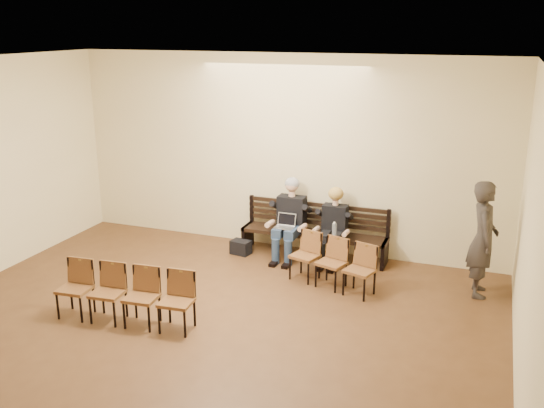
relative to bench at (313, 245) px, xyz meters
The scene contains 11 objects.
ground 4.71m from the bench, 98.50° to the right, with size 10.00×10.00×0.00m, color brown.
room_walls 4.56m from the bench, 100.20° to the right, with size 8.02×10.01×3.51m.
bench is the anchor object (origin of this frame).
seated_man 0.65m from the bench, 163.47° to the right, with size 0.59×0.82×1.43m, color black, non-canonical shape.
seated_woman 0.55m from the bench, 17.48° to the right, with size 0.52×0.72×1.21m, color black, non-canonical shape.
laptop 0.65m from the bench, 139.92° to the right, with size 0.32×0.26×0.24m, color silver.
water_bottle 0.72m from the bench, 40.94° to the right, with size 0.08×0.08×0.25m, color silver.
bag 1.30m from the bench, 165.18° to the right, with size 0.34×0.23×0.25m, color black.
passerby 2.98m from the bench, 12.08° to the right, with size 0.75×0.49×2.05m, color #332E2A.
chair_row_front 1.30m from the bench, 61.00° to the right, with size 1.41×0.43×0.78m, color brown.
chair_row_back 3.71m from the bench, 117.59° to the right, with size 1.97×0.44×0.81m, color brown.
Camera 1 is at (3.52, -5.01, 3.98)m, focal length 40.00 mm.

